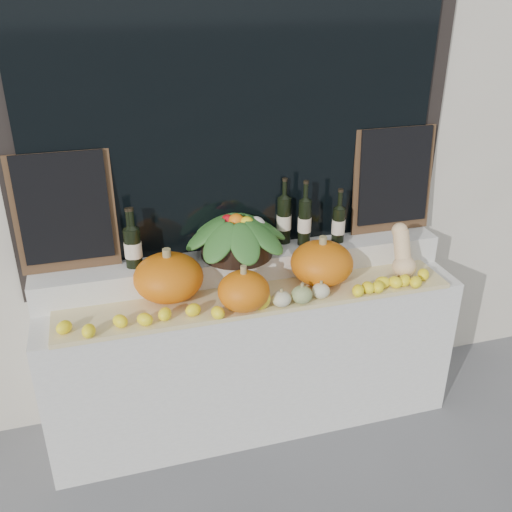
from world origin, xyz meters
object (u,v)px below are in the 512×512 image
pumpkin_right (322,263)px  wine_bottle_tall (284,219)px  pumpkin_left (168,277)px  produce_bowl (236,234)px  butternut_squash (403,253)px

pumpkin_right → wine_bottle_tall: bearing=113.7°
pumpkin_left → wine_bottle_tall: (0.70, 0.23, 0.15)m
pumpkin_right → produce_bowl: produce_bowl is taller
produce_bowl → wine_bottle_tall: 0.31m
wine_bottle_tall → pumpkin_left: bearing=-162.1°
wine_bottle_tall → butternut_squash: bearing=-27.8°
pumpkin_left → produce_bowl: produce_bowl is taller
pumpkin_right → produce_bowl: (-0.43, 0.20, 0.14)m
pumpkin_left → pumpkin_right: size_ratio=1.05×
pumpkin_left → wine_bottle_tall: wine_bottle_tall is taller
butternut_squash → wine_bottle_tall: bearing=152.2°
butternut_squash → wine_bottle_tall: (-0.60, 0.31, 0.15)m
pumpkin_right → produce_bowl: size_ratio=0.57×
produce_bowl → pumpkin_right: bearing=-25.2°
produce_bowl → wine_bottle_tall: wine_bottle_tall is taller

